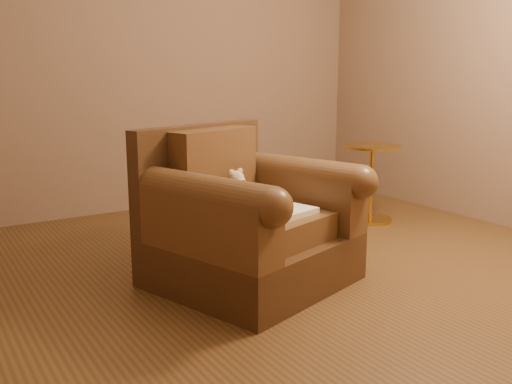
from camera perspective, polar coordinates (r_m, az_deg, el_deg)
floor at (r=3.68m, az=3.86°, el=-7.40°), size 4.00×4.00×0.00m
armchair at (r=3.34m, az=-1.04°, el=-3.15°), size 1.25×1.21×0.91m
teddy_bear at (r=3.38m, az=-1.75°, el=-0.01°), size 0.17×0.19×0.23m
guidebook at (r=3.18m, az=2.35°, el=-2.11°), size 0.47×0.35×0.03m
side_table at (r=4.77m, az=11.45°, el=1.12°), size 0.45×0.45×0.63m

